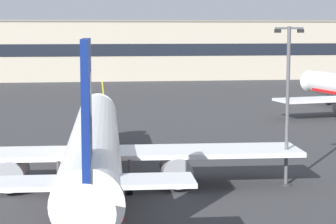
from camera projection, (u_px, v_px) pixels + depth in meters
name	position (u px, v px, depth m)	size (l,w,h in m)	color
taxiway_centreline	(109.00, 149.00, 66.52)	(0.30, 180.00, 0.01)	yellow
airliner_foreground	(94.00, 145.00, 49.76)	(32.19, 41.50, 11.65)	white
apron_lamp_post	(288.00, 103.00, 50.51)	(2.24, 0.90, 12.33)	#515156
safety_cone_by_nose_gear	(108.00, 146.00, 67.20)	(0.44, 0.44, 0.55)	orange
terminal_building	(98.00, 50.00, 156.46)	(132.63, 12.40, 14.15)	#B2A893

